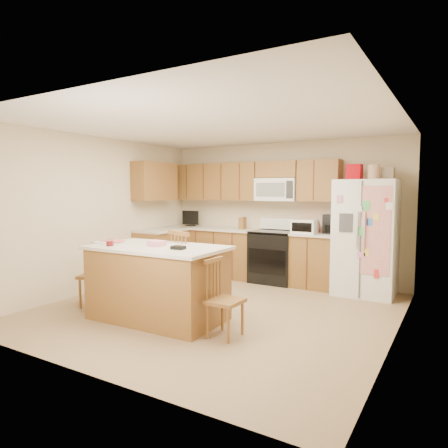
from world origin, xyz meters
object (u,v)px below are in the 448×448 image
Objects in this scene: refrigerator at (366,236)px; windsor_chair_right at (223,300)px; stove at (274,256)px; island at (158,282)px; windsor_chair_left at (97,275)px; windsor_chair_back at (188,272)px.

refrigerator is 2.92m from windsor_chair_right.
windsor_chair_right is at bearing -78.01° from stove.
island reaches higher than windsor_chair_left.
windsor_chair_left is 0.86× the size of windsor_chair_back.
windsor_chair_right is (2.15, -0.11, -0.03)m from windsor_chair_left.
island is 0.58m from windsor_chair_back.
refrigerator reaches higher than windsor_chair_left.
refrigerator is 3.32m from island.
island is at bearing -127.69° from refrigerator.
windsor_chair_back is 1.18m from windsor_chair_right.
island is 1.94× the size of windsor_chair_left.
stove is at bearing 59.43° from windsor_chair_left.
stove is 1.04× the size of windsor_chair_back.
refrigerator is 2.33× the size of windsor_chair_right.
island is at bearing -0.65° from windsor_chair_left.
refrigerator is 4.09m from windsor_chair_left.
island reaches higher than windsor_chair_right.
windsor_chair_back is at bearing 145.00° from windsor_chair_right.
island is at bearing 174.50° from windsor_chair_right.
windsor_chair_right is (0.59, -2.76, -0.06)m from stove.
windsor_chair_right is at bearing -110.03° from refrigerator.
refrigerator reaches higher than stove.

